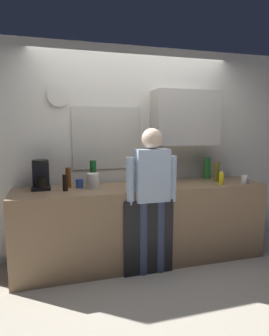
{
  "coord_description": "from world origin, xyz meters",
  "views": [
    {
      "loc": [
        -1.03,
        -2.9,
        1.61
      ],
      "look_at": [
        -0.12,
        0.25,
        1.15
      ],
      "focal_mm": 31.15,
      "sensor_mm": 36.0,
      "label": 1
    }
  ],
  "objects_px": {
    "bottle_amber_beer": "(68,178)",
    "cup_white_mug": "(245,179)",
    "coffee_maker": "(41,176)",
    "bottle_dark_sauce": "(65,183)",
    "bottle_olive_oil": "(217,172)",
    "cup_yellow_cup": "(147,181)",
    "bottle_clear_soda": "(207,168)",
    "storage_canister": "(93,181)",
    "mixing_bowl": "(162,180)",
    "person_at_sink": "(152,189)",
    "dish_soap": "(221,178)",
    "bottle_green_wine": "(93,173)",
    "cup_blue_mug": "(79,183)"
  },
  "relations": [
    {
      "from": "bottle_clear_soda",
      "to": "storage_canister",
      "type": "bearing_deg",
      "value": -172.31
    },
    {
      "from": "bottle_green_wine",
      "to": "cup_blue_mug",
      "type": "xyz_separation_m",
      "value": [
        -0.17,
        -0.07,
        -0.1
      ]
    },
    {
      "from": "mixing_bowl",
      "to": "storage_canister",
      "type": "height_order",
      "value": "storage_canister"
    },
    {
      "from": "bottle_clear_soda",
      "to": "dish_soap",
      "type": "xyz_separation_m",
      "value": [
        -0.05,
        -0.42,
        -0.06
      ]
    },
    {
      "from": "mixing_bowl",
      "to": "person_at_sink",
      "type": "xyz_separation_m",
      "value": [
        -0.27,
        -0.37,
        -0.02
      ]
    },
    {
      "from": "coffee_maker",
      "to": "bottle_dark_sauce",
      "type": "bearing_deg",
      "value": -34.0
    },
    {
      "from": "bottle_amber_beer",
      "to": "dish_soap",
      "type": "relative_size",
      "value": 1.28
    },
    {
      "from": "bottle_dark_sauce",
      "to": "bottle_clear_soda",
      "type": "distance_m",
      "value": 1.89
    },
    {
      "from": "cup_blue_mug",
      "to": "bottle_amber_beer",
      "type": "bearing_deg",
      "value": 160.12
    },
    {
      "from": "cup_white_mug",
      "to": "person_at_sink",
      "type": "bearing_deg",
      "value": -174.72
    },
    {
      "from": "bottle_dark_sauce",
      "to": "person_at_sink",
      "type": "bearing_deg",
      "value": -17.39
    },
    {
      "from": "bottle_green_wine",
      "to": "person_at_sink",
      "type": "distance_m",
      "value": 0.74
    },
    {
      "from": "person_at_sink",
      "to": "cup_blue_mug",
      "type": "bearing_deg",
      "value": 156.57
    },
    {
      "from": "bottle_amber_beer",
      "to": "dish_soap",
      "type": "xyz_separation_m",
      "value": [
        1.77,
        -0.34,
        -0.04
      ]
    },
    {
      "from": "bottle_dark_sauce",
      "to": "cup_blue_mug",
      "type": "height_order",
      "value": "bottle_dark_sauce"
    },
    {
      "from": "dish_soap",
      "to": "storage_canister",
      "type": "relative_size",
      "value": 1.06
    },
    {
      "from": "bottle_amber_beer",
      "to": "cup_white_mug",
      "type": "relative_size",
      "value": 2.42
    },
    {
      "from": "bottle_amber_beer",
      "to": "cup_white_mug",
      "type": "height_order",
      "value": "bottle_amber_beer"
    },
    {
      "from": "storage_canister",
      "to": "dish_soap",
      "type": "bearing_deg",
      "value": -8.06
    },
    {
      "from": "coffee_maker",
      "to": "bottle_dark_sauce",
      "type": "xyz_separation_m",
      "value": [
        0.25,
        -0.17,
        -0.06
      ]
    },
    {
      "from": "bottle_dark_sauce",
      "to": "cup_white_mug",
      "type": "height_order",
      "value": "bottle_dark_sauce"
    },
    {
      "from": "bottle_amber_beer",
      "to": "bottle_olive_oil",
      "type": "relative_size",
      "value": 0.92
    },
    {
      "from": "bottle_clear_soda",
      "to": "mixing_bowl",
      "type": "height_order",
      "value": "bottle_clear_soda"
    },
    {
      "from": "dish_soap",
      "to": "storage_canister",
      "type": "xyz_separation_m",
      "value": [
        -1.51,
        0.21,
        0.01
      ]
    },
    {
      "from": "bottle_dark_sauce",
      "to": "storage_canister",
      "type": "distance_m",
      "value": 0.31
    },
    {
      "from": "cup_blue_mug",
      "to": "person_at_sink",
      "type": "bearing_deg",
      "value": -29.28
    },
    {
      "from": "bottle_green_wine",
      "to": "person_at_sink",
      "type": "height_order",
      "value": "person_at_sink"
    },
    {
      "from": "bottle_dark_sauce",
      "to": "bottle_olive_oil",
      "type": "height_order",
      "value": "bottle_olive_oil"
    },
    {
      "from": "bottle_dark_sauce",
      "to": "bottle_green_wine",
      "type": "bearing_deg",
      "value": 30.49
    },
    {
      "from": "bottle_clear_soda",
      "to": "bottle_green_wine",
      "type": "bearing_deg",
      "value": -177.69
    },
    {
      "from": "bottle_amber_beer",
      "to": "dish_soap",
      "type": "bearing_deg",
      "value": -10.84
    },
    {
      "from": "bottle_olive_oil",
      "to": "mixing_bowl",
      "type": "distance_m",
      "value": 0.72
    },
    {
      "from": "bottle_clear_soda",
      "to": "bottle_green_wine",
      "type": "relative_size",
      "value": 0.93
    },
    {
      "from": "dish_soap",
      "to": "storage_canister",
      "type": "height_order",
      "value": "dish_soap"
    },
    {
      "from": "coffee_maker",
      "to": "bottle_clear_soda",
      "type": "height_order",
      "value": "coffee_maker"
    },
    {
      "from": "bottle_green_wine",
      "to": "storage_canister",
      "type": "bearing_deg",
      "value": -98.59
    },
    {
      "from": "coffee_maker",
      "to": "bottle_amber_beer",
      "type": "relative_size",
      "value": 1.43
    },
    {
      "from": "dish_soap",
      "to": "person_at_sink",
      "type": "relative_size",
      "value": 0.11
    },
    {
      "from": "bottle_olive_oil",
      "to": "cup_blue_mug",
      "type": "relative_size",
      "value": 2.5
    },
    {
      "from": "bottle_dark_sauce",
      "to": "dish_soap",
      "type": "bearing_deg",
      "value": -5.26
    },
    {
      "from": "storage_canister",
      "to": "bottle_clear_soda",
      "type": "bearing_deg",
      "value": 7.69
    },
    {
      "from": "bottle_amber_beer",
      "to": "bottle_olive_oil",
      "type": "bearing_deg",
      "value": -4.37
    },
    {
      "from": "mixing_bowl",
      "to": "storage_canister",
      "type": "xyz_separation_m",
      "value": [
        -0.85,
        -0.04,
        0.05
      ]
    },
    {
      "from": "cup_yellow_cup",
      "to": "cup_blue_mug",
      "type": "xyz_separation_m",
      "value": [
        -0.8,
        0.04,
        0.01
      ]
    },
    {
      "from": "bottle_amber_beer",
      "to": "cup_blue_mug",
      "type": "relative_size",
      "value": 2.3
    },
    {
      "from": "bottle_dark_sauce",
      "to": "bottle_olive_oil",
      "type": "distance_m",
      "value": 1.88
    },
    {
      "from": "cup_blue_mug",
      "to": "storage_canister",
      "type": "height_order",
      "value": "storage_canister"
    },
    {
      "from": "cup_yellow_cup",
      "to": "cup_white_mug",
      "type": "xyz_separation_m",
      "value": [
        1.18,
        -0.25,
        0.0
      ]
    },
    {
      "from": "bottle_olive_oil",
      "to": "mixing_bowl",
      "type": "relative_size",
      "value": 1.14
    },
    {
      "from": "mixing_bowl",
      "to": "bottle_green_wine",
      "type": "bearing_deg",
      "value": 172.79
    }
  ]
}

